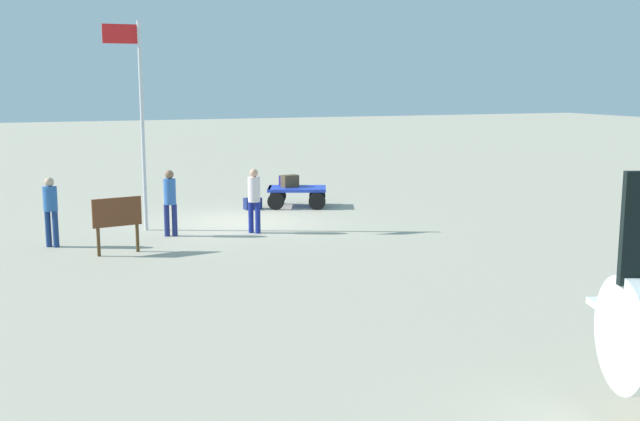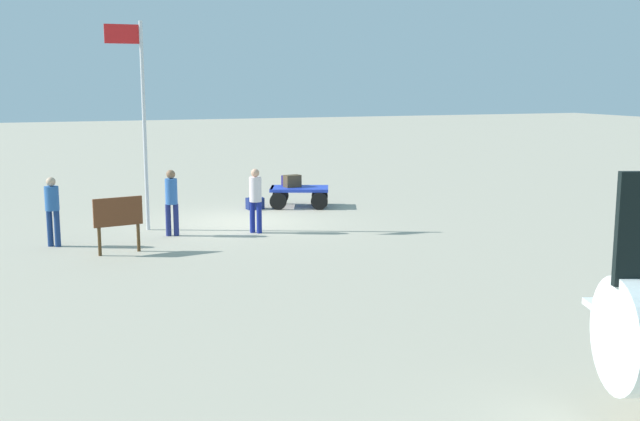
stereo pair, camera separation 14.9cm
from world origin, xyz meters
The scene contains 10 objects.
ground_plane centered at (0.00, 0.00, 0.00)m, with size 120.00×120.00×0.00m, color #AFA58F.
luggage_cart centered at (-2.36, -1.93, 0.46)m, with size 2.17×1.85×0.64m.
suitcase_maroon centered at (-2.19, -2.40, 0.80)m, with size 0.46×0.40×0.32m.
suitcase_navy centered at (-2.18, -2.06, 0.83)m, with size 0.56×0.40×0.39m.
suitcase_tan centered at (-0.91, -2.00, 0.18)m, with size 0.57×0.35×0.36m.
worker_lead centered at (2.27, 1.34, 1.00)m, with size 0.39×0.39×1.74m.
worker_trailing centered at (0.12, 1.73, 1.00)m, with size 0.46×0.46×1.72m.
worker_supervisor centered at (5.22, 1.63, 1.00)m, with size 0.47×0.47×1.72m.
flagpole centered at (2.85, 0.28, 3.25)m, with size 0.99×0.10×5.57m.
signboard centered at (3.80, 3.00, 0.90)m, with size 1.15×0.27×1.34m.
Camera 1 is at (5.68, 21.02, 4.00)m, focal length 42.81 mm.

